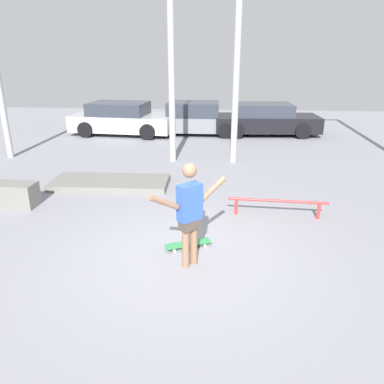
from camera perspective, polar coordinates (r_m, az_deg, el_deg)
name	(u,v)px	position (r m, az deg, el deg)	size (l,w,h in m)	color
ground_plane	(184,257)	(6.48, -1.21, -9.88)	(36.00, 36.00, 0.00)	gray
skateboarder	(190,210)	(5.82, -0.36, -2.78)	(1.14, 1.04, 1.73)	#8C664C
skateboard	(188,244)	(6.76, -0.60, -7.90)	(0.85, 0.53, 0.08)	#338C4C
manual_pad	(110,183)	(10.03, -12.34, 1.38)	(3.01, 1.25, 0.16)	slate
grind_rail	(277,203)	(8.08, 12.88, -1.70)	(2.09, 0.19, 0.39)	red
canopy_support_left	(78,30)	(12.42, -16.95, 22.58)	(5.67, 0.20, 6.49)	#A5A8AD
canopy_support_right	(337,28)	(12.06, 21.20, 22.22)	(5.67, 0.20, 6.49)	#A5A8AD
parked_car_silver	(122,119)	(16.47, -10.60, 10.89)	(4.44, 2.32, 1.34)	#B7BABF
parked_car_grey	(196,119)	(16.30, 0.57, 11.10)	(3.95, 1.94, 1.34)	slate
parked_car_black	(265,120)	(16.45, 11.10, 10.77)	(4.45, 2.18, 1.30)	black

